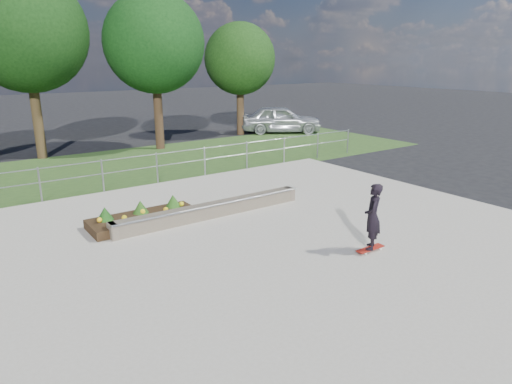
# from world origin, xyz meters

# --- Properties ---
(ground) EXTENTS (120.00, 120.00, 0.00)m
(ground) POSITION_xyz_m (0.00, 0.00, 0.00)
(ground) COLOR black
(ground) RESTS_ON ground
(grass_verge) EXTENTS (30.00, 8.00, 0.02)m
(grass_verge) POSITION_xyz_m (0.00, 11.00, 0.01)
(grass_verge) COLOR #2B4A1D
(grass_verge) RESTS_ON ground
(concrete_slab) EXTENTS (15.00, 15.00, 0.06)m
(concrete_slab) POSITION_xyz_m (0.00, 0.00, 0.03)
(concrete_slab) COLOR #A09B8E
(concrete_slab) RESTS_ON ground
(fence) EXTENTS (20.06, 0.06, 1.20)m
(fence) POSITION_xyz_m (0.00, 7.50, 0.77)
(fence) COLOR gray
(fence) RESTS_ON ground
(tree_mid_left) EXTENTS (5.25, 5.25, 8.25)m
(tree_mid_left) POSITION_xyz_m (-2.50, 15.00, 5.61)
(tree_mid_left) COLOR #342514
(tree_mid_left) RESTS_ON ground
(tree_mid_right) EXTENTS (4.90, 4.90, 7.70)m
(tree_mid_right) POSITION_xyz_m (3.00, 14.00, 5.23)
(tree_mid_right) COLOR black
(tree_mid_right) RESTS_ON ground
(tree_far_right) EXTENTS (4.20, 4.20, 6.60)m
(tree_far_right) POSITION_xyz_m (9.00, 15.50, 4.48)
(tree_far_right) COLOR #352315
(tree_far_right) RESTS_ON ground
(grind_ledge) EXTENTS (6.00, 0.44, 0.43)m
(grind_ledge) POSITION_xyz_m (-0.27, 3.06, 0.26)
(grind_ledge) COLOR brown
(grind_ledge) RESTS_ON concrete_slab
(planter_bed) EXTENTS (3.00, 1.20, 0.61)m
(planter_bed) POSITION_xyz_m (-2.09, 3.68, 0.24)
(planter_bed) COLOR black
(planter_bed) RESTS_ON concrete_slab
(skateboarder) EXTENTS (0.80, 0.66, 1.67)m
(skateboarder) POSITION_xyz_m (1.56, -1.31, 0.93)
(skateboarder) COLOR silver
(skateboarder) RESTS_ON concrete_slab
(parked_car) EXTENTS (5.33, 4.37, 1.71)m
(parked_car) POSITION_xyz_m (11.45, 14.60, 0.86)
(parked_car) COLOR #B0B4BA
(parked_car) RESTS_ON ground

